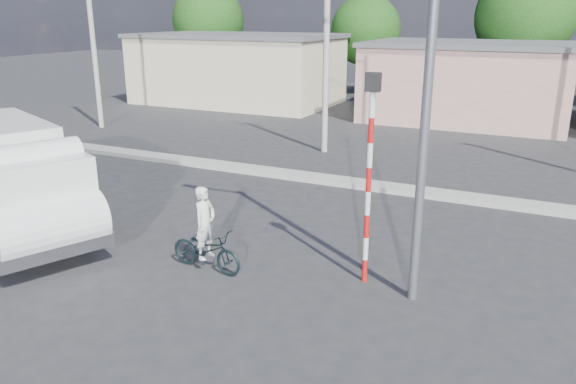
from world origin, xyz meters
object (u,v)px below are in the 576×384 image
at_px(traffic_pole, 370,163).
at_px(streetlight, 422,41).
at_px(bicycle, 206,250).
at_px(truck, 8,178).
at_px(cyclist, 206,236).

xyz_separation_m(traffic_pole, streetlight, (0.94, -0.30, 2.37)).
bearing_deg(traffic_pole, bicycle, -163.67).
distance_m(truck, cyclist, 5.58).
distance_m(truck, bicycle, 5.63).
height_order(bicycle, streetlight, streetlight).
height_order(bicycle, traffic_pole, traffic_pole).
height_order(truck, streetlight, streetlight).
bearing_deg(truck, streetlight, 29.96).
distance_m(traffic_pole, streetlight, 2.56).
distance_m(bicycle, cyclist, 0.34).
relative_size(truck, cyclist, 4.36).
bearing_deg(streetlight, cyclist, -171.02).
xyz_separation_m(cyclist, traffic_pole, (3.32, 0.97, 1.78)).
bearing_deg(cyclist, bicycle, 0.00).
bearing_deg(traffic_pole, streetlight, -17.73).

